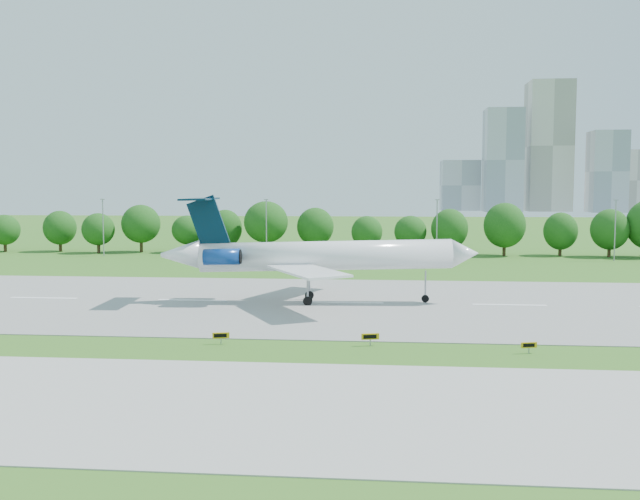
{
  "coord_description": "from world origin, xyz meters",
  "views": [
    {
      "loc": [
        4.75,
        -63.78,
        14.51
      ],
      "look_at": [
        -2.86,
        18.0,
        7.33
      ],
      "focal_mm": 40.0,
      "sensor_mm": 36.0,
      "label": 1
    }
  ],
  "objects_px": {
    "airliner": "(309,255)",
    "service_vehicle_b": "(238,257)",
    "taxi_sign_left": "(221,336)",
    "service_vehicle_a": "(205,254)"
  },
  "relations": [
    {
      "from": "service_vehicle_b",
      "to": "service_vehicle_a",
      "type": "bearing_deg",
      "value": 69.06
    },
    {
      "from": "airliner",
      "to": "taxi_sign_left",
      "type": "xyz_separation_m",
      "value": [
        -5.62,
        -24.61,
        -5.3
      ]
    },
    {
      "from": "service_vehicle_a",
      "to": "service_vehicle_b",
      "type": "height_order",
      "value": "service_vehicle_a"
    },
    {
      "from": "airliner",
      "to": "taxi_sign_left",
      "type": "relative_size",
      "value": 25.64
    },
    {
      "from": "service_vehicle_a",
      "to": "airliner",
      "type": "bearing_deg",
      "value": -129.02
    },
    {
      "from": "taxi_sign_left",
      "to": "service_vehicle_a",
      "type": "distance_m",
      "value": 84.75
    },
    {
      "from": "airliner",
      "to": "service_vehicle_b",
      "type": "relative_size",
      "value": 10.17
    },
    {
      "from": "airliner",
      "to": "service_vehicle_a",
      "type": "relative_size",
      "value": 9.76
    },
    {
      "from": "taxi_sign_left",
      "to": "service_vehicle_b",
      "type": "xyz_separation_m",
      "value": [
        -14.3,
        75.75,
        -0.14
      ]
    },
    {
      "from": "taxi_sign_left",
      "to": "service_vehicle_a",
      "type": "xyz_separation_m",
      "value": [
        -22.58,
        81.68,
        -0.14
      ]
    }
  ]
}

